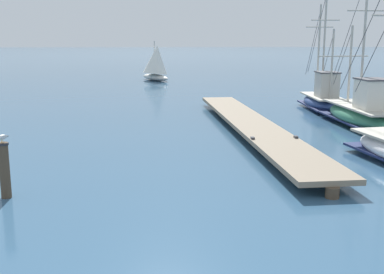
# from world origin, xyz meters

# --- Properties ---
(floating_dock) EXTENTS (2.71, 17.95, 0.53)m
(floating_dock) POSITION_xyz_m (5.09, 16.99, 0.36)
(floating_dock) COLOR gray
(floating_dock) RESTS_ON ground
(fishing_boat_1) EXTENTS (2.12, 6.60, 7.23)m
(fishing_boat_1) POSITION_xyz_m (10.37, 17.86, 0.68)
(fishing_boat_1) COLOR #337556
(fishing_boat_1) RESTS_ON ground
(fishing_boat_2) EXTENTS (1.95, 6.26, 6.82)m
(fishing_boat_2) POSITION_xyz_m (10.33, 23.21, 0.68)
(fishing_boat_2) COLOR navy
(fishing_boat_2) RESTS_ON ground
(mooring_piling) EXTENTS (0.30, 0.30, 1.44)m
(mooring_piling) POSITION_xyz_m (-2.76, 8.76, 0.76)
(mooring_piling) COLOR #4C3D2D
(mooring_piling) RESTS_ON ground
(perched_seagull) EXTENTS (0.26, 0.35, 0.27)m
(perched_seagull) POSITION_xyz_m (-2.76, 8.77, 1.59)
(perched_seagull) COLOR gold
(perched_seagull) RESTS_ON mooring_piling
(distant_sailboat) EXTENTS (3.36, 4.59, 3.67)m
(distant_sailboat) POSITION_xyz_m (0.82, 42.72, 1.68)
(distant_sailboat) COLOR silver
(distant_sailboat) RESTS_ON ground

